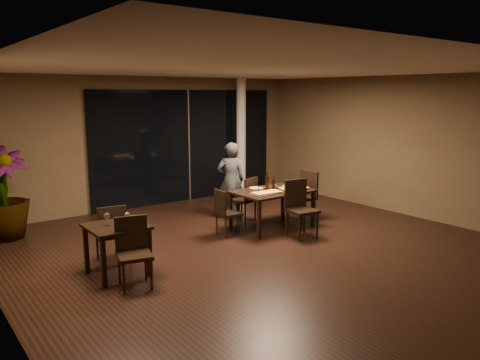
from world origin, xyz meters
name	(u,v)px	position (x,y,z in m)	size (l,w,h in m)	color
ground	(258,248)	(0.00, 0.00, 0.00)	(8.00, 8.00, 0.00)	black
wall_back	(149,142)	(0.00, 4.05, 1.50)	(8.00, 0.10, 3.00)	brown
wall_right	(403,145)	(4.05, 0.00, 1.50)	(0.10, 8.00, 3.00)	brown
ceiling	(260,68)	(0.00, 0.00, 3.02)	(8.00, 8.00, 0.04)	silver
window_panel	(188,146)	(1.00, 3.96, 1.35)	(5.00, 0.06, 2.70)	black
column	(241,137)	(2.40, 3.65, 1.50)	(0.24, 0.24, 3.00)	silver
main_table	(272,194)	(1.00, 0.80, 0.68)	(1.50, 1.00, 0.75)	black
side_table	(117,234)	(-2.40, 0.30, 0.62)	(0.80, 0.80, 0.75)	black
chair_main_far	(247,197)	(0.89, 1.47, 0.52)	(0.53, 0.53, 0.92)	black
chair_main_near	(299,205)	(1.04, 0.08, 0.59)	(0.55, 0.55, 1.05)	black
chair_main_left	(225,210)	(-0.05, 0.92, 0.49)	(0.44, 0.44, 0.87)	black
chair_main_right	(305,193)	(1.90, 0.81, 0.58)	(0.49, 0.49, 1.03)	black
chair_side_far	(111,231)	(-2.28, 0.80, 0.52)	(0.50, 0.50, 0.93)	black
chair_side_near	(133,248)	(-2.38, -0.20, 0.54)	(0.54, 0.54, 0.96)	black
diner	(231,180)	(0.80, 1.90, 0.81)	(0.55, 0.36, 1.61)	#2C2E31
potted_plant	(2,193)	(-3.35, 3.21, 0.84)	(0.92, 0.92, 1.68)	#1F521B
pizza_board_left	(267,193)	(0.70, 0.62, 0.76)	(0.63, 0.31, 0.01)	#4E3319
pizza_board_right	(294,189)	(1.40, 0.62, 0.76)	(0.60, 0.30, 0.01)	#402614
oblong_pizza_left	(267,193)	(0.70, 0.62, 0.77)	(0.54, 0.25, 0.02)	#6B0E09
oblong_pizza_right	(294,188)	(1.40, 0.62, 0.77)	(0.55, 0.25, 0.02)	maroon
round_pizza	(256,188)	(0.86, 1.11, 0.76)	(0.27, 0.27, 0.01)	red
bottle_a	(267,183)	(0.91, 0.86, 0.90)	(0.07, 0.07, 0.30)	black
bottle_b	(274,183)	(1.09, 0.86, 0.88)	(0.06, 0.06, 0.27)	black
bottle_c	(267,181)	(0.98, 0.94, 0.92)	(0.08, 0.08, 0.35)	black
tumbler_left	(260,189)	(0.78, 0.91, 0.79)	(0.07, 0.07, 0.08)	white
tumbler_right	(277,186)	(1.20, 0.89, 0.79)	(0.07, 0.07, 0.08)	white
napkin_near	(294,187)	(1.53, 0.74, 0.76)	(0.18, 0.10, 0.01)	white
napkin_far	(286,185)	(1.54, 0.98, 0.76)	(0.18, 0.10, 0.01)	white
wine_glass_a	(107,220)	(-2.52, 0.34, 0.84)	(0.08, 0.08, 0.18)	white
wine_glass_b	(127,218)	(-2.25, 0.26, 0.83)	(0.07, 0.07, 0.16)	white
side_napkin	(126,227)	(-2.34, 0.09, 0.76)	(0.18, 0.11, 0.01)	silver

